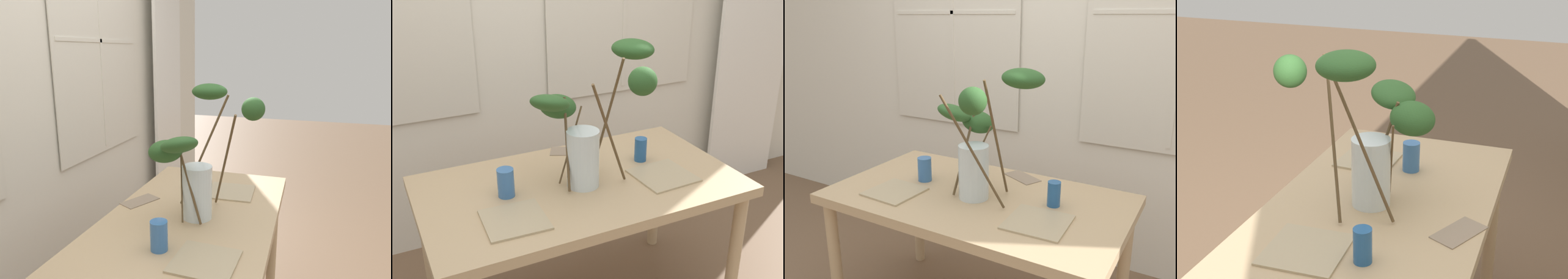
% 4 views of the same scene
% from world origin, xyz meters
% --- Properties ---
extents(dining_table, '(1.44, 0.81, 0.75)m').
position_xyz_m(dining_table, '(0.00, 0.00, 0.67)').
color(dining_table, tan).
rests_on(dining_table, ground).
extents(vase_with_branches, '(0.58, 0.58, 0.64)m').
position_xyz_m(vase_with_branches, '(0.03, -0.02, 1.06)').
color(vase_with_branches, silver).
rests_on(vase_with_branches, dining_table).
extents(drinking_glass_blue_left, '(0.07, 0.07, 0.13)m').
position_xyz_m(drinking_glass_blue_left, '(-0.34, 0.02, 0.81)').
color(drinking_glass_blue_left, '#386BAD').
rests_on(drinking_glass_blue_left, dining_table).
extents(drinking_glass_blue_right, '(0.06, 0.06, 0.12)m').
position_xyz_m(drinking_glass_blue_right, '(0.37, 0.07, 0.81)').
color(drinking_glass_blue_right, '#235693').
rests_on(drinking_glass_blue_right, dining_table).
extents(plate_square_left, '(0.25, 0.25, 0.01)m').
position_xyz_m(plate_square_left, '(-0.37, -0.18, 0.76)').
color(plate_square_left, tan).
rests_on(plate_square_left, dining_table).
extents(plate_square_right, '(0.27, 0.27, 0.01)m').
position_xyz_m(plate_square_right, '(0.37, -0.12, 0.76)').
color(plate_square_right, tan).
rests_on(plate_square_right, dining_table).
extents(napkin_folded, '(0.22, 0.18, 0.00)m').
position_xyz_m(napkin_folded, '(0.09, 0.32, 0.75)').
color(napkin_folded, gray).
rests_on(napkin_folded, dining_table).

